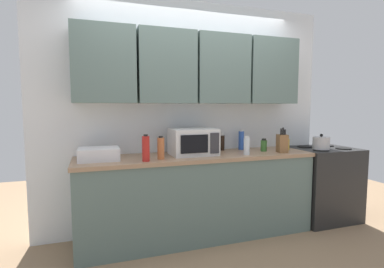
# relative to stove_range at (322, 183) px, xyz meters

# --- Properties ---
(ground_plane) EXTENTS (8.00, 8.00, 0.00)m
(ground_plane) POSITION_rel_stove_range_xyz_m (-1.65, -0.68, -0.45)
(ground_plane) COLOR #937556
(wall_back_with_cabinets) EXTENTS (3.41, 0.38, 2.60)m
(wall_back_with_cabinets) POSITION_rel_stove_range_xyz_m (-1.65, 0.25, 1.13)
(wall_back_with_cabinets) COLOR white
(wall_back_with_cabinets) RESTS_ON ground_plane
(counter_run) EXTENTS (2.54, 0.63, 0.90)m
(counter_run) POSITION_rel_stove_range_xyz_m (-1.65, 0.02, -0.00)
(counter_run) COLOR slate
(counter_run) RESTS_ON ground_plane
(stove_range) EXTENTS (0.76, 0.64, 0.91)m
(stove_range) POSITION_rel_stove_range_xyz_m (0.00, 0.00, 0.00)
(stove_range) COLOR black
(stove_range) RESTS_ON ground_plane
(kettle) EXTENTS (0.19, 0.19, 0.18)m
(kettle) POSITION_rel_stove_range_xyz_m (-0.17, -0.14, 0.54)
(kettle) COLOR #B2B2B7
(kettle) RESTS_ON stove_range
(microwave) EXTENTS (0.48, 0.37, 0.28)m
(microwave) POSITION_rel_stove_range_xyz_m (-1.71, 0.04, 0.59)
(microwave) COLOR silver
(microwave) RESTS_ON counter_run
(dish_rack) EXTENTS (0.38, 0.30, 0.12)m
(dish_rack) POSITION_rel_stove_range_xyz_m (-2.67, 0.02, 0.51)
(dish_rack) COLOR silver
(dish_rack) RESTS_ON counter_run
(knife_block) EXTENTS (0.12, 0.14, 0.28)m
(knife_block) POSITION_rel_stove_range_xyz_m (-0.70, -0.12, 0.55)
(knife_block) COLOR brown
(knife_block) RESTS_ON counter_run
(bottle_red_sauce) EXTENTS (0.07, 0.07, 0.25)m
(bottle_red_sauce) POSITION_rel_stove_range_xyz_m (-2.25, -0.18, 0.57)
(bottle_red_sauce) COLOR red
(bottle_red_sauce) RESTS_ON counter_run
(bottle_blue_cleaner) EXTENTS (0.07, 0.07, 0.24)m
(bottle_blue_cleaner) POSITION_rel_stove_range_xyz_m (-1.04, 0.21, 0.56)
(bottle_blue_cleaner) COLOR #2D56B7
(bottle_blue_cleaner) RESTS_ON counter_run
(bottle_green_oil) EXTENTS (0.07, 0.07, 0.15)m
(bottle_green_oil) POSITION_rel_stove_range_xyz_m (-0.85, 0.01, 0.52)
(bottle_green_oil) COLOR #386B2D
(bottle_green_oil) RESTS_ON counter_run
(bottle_soy_dark) EXTENTS (0.06, 0.06, 0.20)m
(bottle_soy_dark) POSITION_rel_stove_range_xyz_m (-1.28, 0.23, 0.54)
(bottle_soy_dark) COLOR black
(bottle_soy_dark) RESTS_ON counter_run
(bottle_spice_jar) EXTENTS (0.07, 0.07, 0.23)m
(bottle_spice_jar) POSITION_rel_stove_range_xyz_m (-2.09, -0.11, 0.56)
(bottle_spice_jar) COLOR #BC6638
(bottle_spice_jar) RESTS_ON counter_run
(bottle_yellow_mustard) EXTENTS (0.07, 0.07, 0.15)m
(bottle_yellow_mustard) POSITION_rel_stove_range_xyz_m (-0.51, 0.06, 0.52)
(bottle_yellow_mustard) COLOR gold
(bottle_yellow_mustard) RESTS_ON counter_run
(bottle_clear_tall) EXTENTS (0.06, 0.06, 0.20)m
(bottle_clear_tall) POSITION_rel_stove_range_xyz_m (-1.17, -0.15, 0.54)
(bottle_clear_tall) COLOR silver
(bottle_clear_tall) RESTS_ON counter_run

